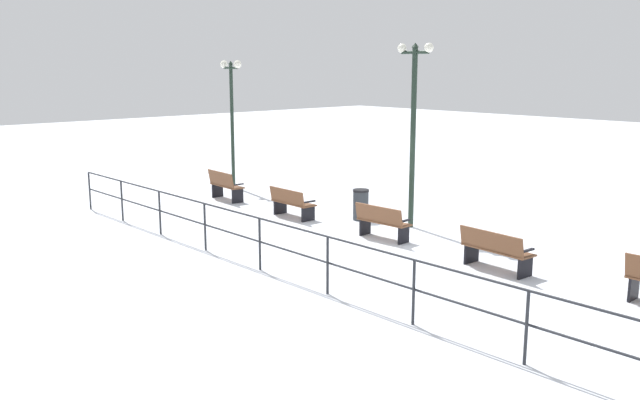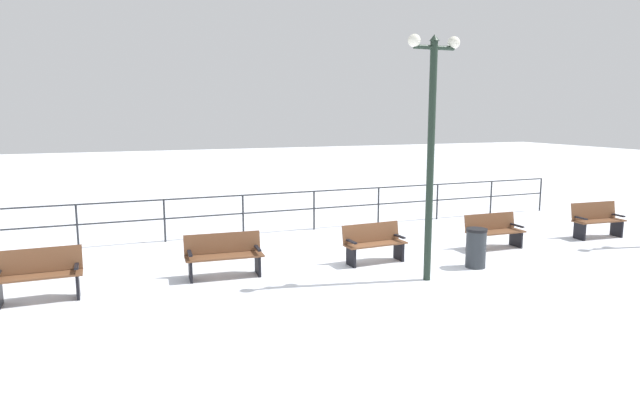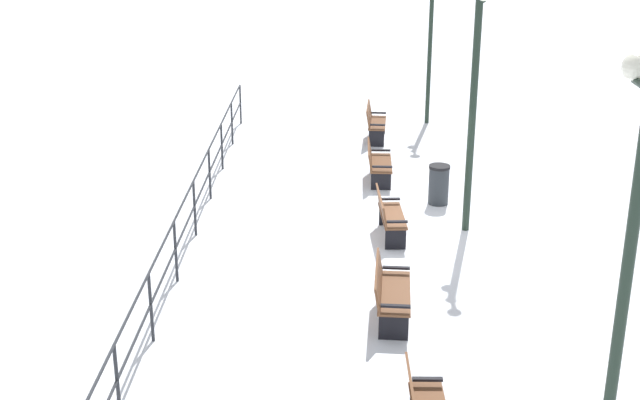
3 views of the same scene
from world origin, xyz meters
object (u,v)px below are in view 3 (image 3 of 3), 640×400
Objects in this scene: bench_fifth at (374,122)px; lamppost_near at (629,256)px; bench_fourth at (377,163)px; trash_bin at (439,184)px; bench_second at (389,292)px; lamppost_middle at (475,81)px; lamppost_far at (431,16)px; bench_third at (389,215)px.

lamppost_near is (1.58, -15.36, 2.95)m from bench_fifth.
bench_fourth is 1.94m from trash_bin.
bench_fifth is at bearing 93.08° from bench_second.
lamppost_middle is 5.56× the size of trash_bin.
lamppost_far is at bearing 85.64° from bench_second.
bench_fifth is at bearing 87.33° from bench_third.
trash_bin is (1.34, 5.23, -0.02)m from bench_second.
trash_bin is (-0.39, -6.62, -2.59)m from lamppost_far.
bench_fifth is at bearing 103.78° from trash_bin.
lamppost_near reaches higher than bench_fifth.
lamppost_middle reaches higher than bench_second.
bench_second is 0.31× the size of lamppost_near.
lamppost_near is 1.08× the size of lamppost_middle.
lamppost_middle reaches higher than lamppost_far.
lamppost_middle is 2.99m from trash_bin.
lamppost_near reaches higher than trash_bin.
bench_fourth is 5.98m from lamppost_far.
trash_bin is at bearing 55.20° from bench_third.
lamppost_far reaches higher than bench_second.
bench_fourth is 0.31× the size of lamppost_middle.
lamppost_middle is (1.56, 0.40, 2.55)m from bench_third.
lamppost_far is 5.10× the size of trash_bin.
bench_fourth is at bearing 88.52° from bench_third.
bench_third is 2.21m from trash_bin.
bench_third is 0.28× the size of lamppost_near.
lamppost_near reaches higher than bench_fourth.
bench_fourth is 0.34× the size of lamppost_far.
bench_fourth is 3.36m from bench_fifth.
bench_fifth is (0.06, 3.36, 0.06)m from bench_fourth.
lamppost_middle is 1.09× the size of lamppost_far.
lamppost_far is at bearing 73.76° from bench_fourth.
lamppost_far is (1.73, 11.85, 2.57)m from bench_second.
lamppost_near is at bearing -90.00° from lamppost_middle.
trash_bin is at bearing 104.70° from lamppost_middle.
lamppost_far is at bearing 90.00° from lamppost_near.
bench_fourth is at bearing 93.16° from bench_second.
bench_third is 3.01m from lamppost_middle.
trash_bin is (1.25, -1.49, -0.00)m from bench_fourth.
bench_second is 1.09× the size of bench_fourth.
bench_third is 9.01m from lamppost_far.
lamppost_middle is at bearing -75.30° from trash_bin.
bench_second is 1.10× the size of bench_third.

